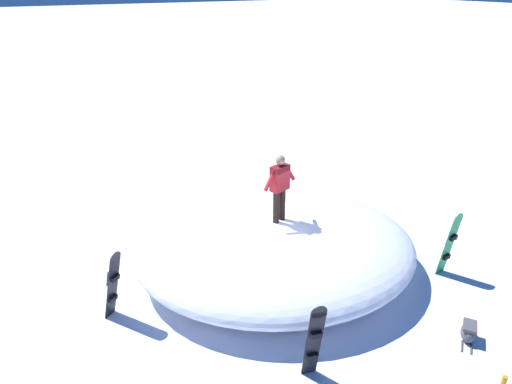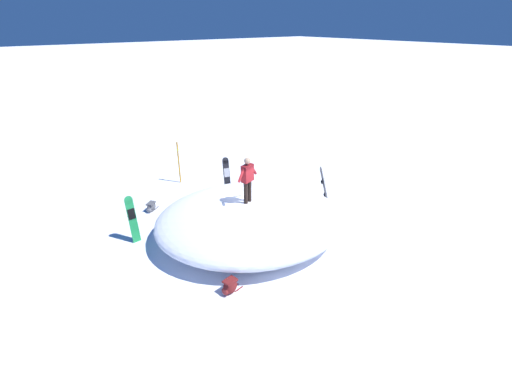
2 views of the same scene
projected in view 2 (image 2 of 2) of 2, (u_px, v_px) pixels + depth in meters
ground at (254, 227)px, 13.13m from camera, size 240.00×240.00×0.00m
snow_mound at (250, 219)px, 12.35m from camera, size 8.04×7.53×1.29m
snowboarder_standing at (247, 178)px, 11.70m from camera, size 0.96×0.33×1.57m
snowboard_primary_upright at (227, 177)px, 15.12m from camera, size 0.34×0.37×1.69m
snowboard_secondary_upright at (324, 186)px, 14.30m from camera, size 0.48×0.54×1.65m
snowboard_tertiary_upright at (132, 218)px, 11.96m from camera, size 0.29×0.23×1.66m
backpack_near at (151, 207)px, 14.13m from camera, size 0.63×0.55×0.37m
backpack_far at (230, 286)px, 9.86m from camera, size 0.68×0.38×0.44m
trail_marker_pole at (179, 162)px, 16.29m from camera, size 0.10×0.10×1.94m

